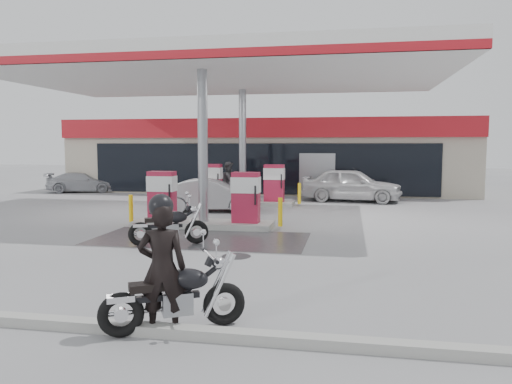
% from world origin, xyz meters
% --- Properties ---
extents(ground, '(90.00, 90.00, 0.00)m').
position_xyz_m(ground, '(0.00, 0.00, 0.00)').
color(ground, gray).
rests_on(ground, ground).
extents(wet_patch, '(6.00, 3.00, 0.00)m').
position_xyz_m(wet_patch, '(0.50, 0.00, 0.00)').
color(wet_patch, '#4C4C4F').
rests_on(wet_patch, ground).
extents(drain_cover, '(0.70, 0.70, 0.01)m').
position_xyz_m(drain_cover, '(2.00, -2.00, 0.00)').
color(drain_cover, '#38383A').
rests_on(drain_cover, ground).
extents(kerb, '(28.00, 0.25, 0.15)m').
position_xyz_m(kerb, '(0.00, -7.00, 0.07)').
color(kerb, gray).
rests_on(kerb, ground).
extents(store_building, '(22.00, 8.22, 4.00)m').
position_xyz_m(store_building, '(0.01, 15.94, 2.01)').
color(store_building, '#AFA592').
rests_on(store_building, ground).
extents(canopy, '(16.00, 10.02, 5.51)m').
position_xyz_m(canopy, '(0.00, 5.00, 5.27)').
color(canopy, silver).
rests_on(canopy, ground).
extents(pump_island_near, '(5.14, 1.30, 1.78)m').
position_xyz_m(pump_island_near, '(0.00, 2.00, 0.71)').
color(pump_island_near, '#9E9E99').
rests_on(pump_island_near, ground).
extents(pump_island_far, '(5.14, 1.30, 1.78)m').
position_xyz_m(pump_island_far, '(0.00, 8.00, 0.71)').
color(pump_island_far, '#9E9E99').
rests_on(pump_island_far, ground).
extents(main_motorcycle, '(1.91, 1.20, 1.08)m').
position_xyz_m(main_motorcycle, '(2.23, -6.77, 0.48)').
color(main_motorcycle, black).
rests_on(main_motorcycle, ground).
extents(biker_main, '(0.78, 0.62, 1.85)m').
position_xyz_m(biker_main, '(2.06, -6.87, 0.93)').
color(biker_main, black).
rests_on(biker_main, ground).
extents(parked_motorcycle, '(1.99, 1.07, 1.08)m').
position_xyz_m(parked_motorcycle, '(-0.03, -0.98, 0.48)').
color(parked_motorcycle, black).
rests_on(parked_motorcycle, ground).
extents(sedan_white, '(4.78, 2.44, 1.56)m').
position_xyz_m(sedan_white, '(4.71, 10.20, 0.78)').
color(sedan_white, silver).
rests_on(sedan_white, ground).
extents(attendant, '(0.71, 0.91, 1.85)m').
position_xyz_m(attendant, '(-0.85, 9.00, 0.92)').
color(attendant, '#515155').
rests_on(attendant, ground).
extents(hatchback_silver, '(4.06, 1.86, 1.29)m').
position_xyz_m(hatchback_silver, '(-0.77, 5.60, 0.65)').
color(hatchback_silver, '#93969A').
rests_on(hatchback_silver, ground).
extents(parked_car_left, '(4.07, 2.66, 1.10)m').
position_xyz_m(parked_car_left, '(-10.00, 12.00, 0.55)').
color(parked_car_left, '#A8AAB0').
rests_on(parked_car_left, ground).
extents(parked_car_right, '(3.83, 2.00, 1.03)m').
position_xyz_m(parked_car_right, '(6.63, 13.44, 0.51)').
color(parked_car_right, black).
rests_on(parked_car_right, ground).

